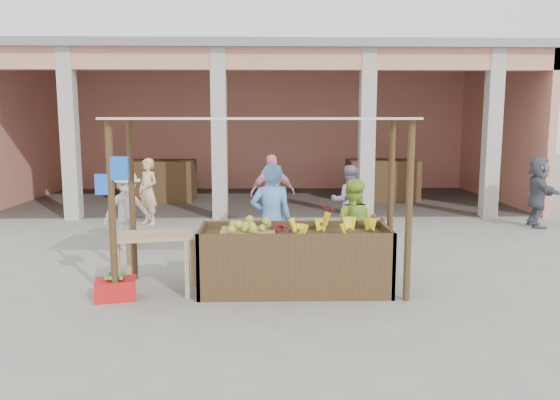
{
  "coord_description": "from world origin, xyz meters",
  "views": [
    {
      "loc": [
        0.12,
        -7.33,
        2.35
      ],
      "look_at": [
        0.33,
        1.2,
        1.1
      ],
      "focal_mm": 35.0,
      "sensor_mm": 36.0,
      "label": 1
    }
  ],
  "objects_px": {
    "fruit_stall": "(295,262)",
    "vendor_blue": "(271,216)",
    "motorcycle": "(303,231)",
    "vendor_green": "(352,225)",
    "side_table": "(156,244)",
    "red_crate": "(116,289)"
  },
  "relations": [
    {
      "from": "side_table",
      "to": "vendor_green",
      "type": "xyz_separation_m",
      "value": [
        2.8,
        0.79,
        0.1
      ]
    },
    {
      "from": "motorcycle",
      "to": "vendor_blue",
      "type": "bearing_deg",
      "value": 139.16
    },
    {
      "from": "red_crate",
      "to": "vendor_green",
      "type": "xyz_separation_m",
      "value": [
        3.3,
        1.09,
        0.64
      ]
    },
    {
      "from": "vendor_blue",
      "to": "vendor_green",
      "type": "height_order",
      "value": "vendor_blue"
    },
    {
      "from": "side_table",
      "to": "motorcycle",
      "type": "xyz_separation_m",
      "value": [
        2.14,
        1.96,
        -0.23
      ]
    },
    {
      "from": "vendor_green",
      "to": "motorcycle",
      "type": "xyz_separation_m",
      "value": [
        -0.66,
        1.18,
        -0.33
      ]
    },
    {
      "from": "side_table",
      "to": "red_crate",
      "type": "distance_m",
      "value": 0.79
    },
    {
      "from": "side_table",
      "to": "motorcycle",
      "type": "height_order",
      "value": "motorcycle"
    },
    {
      "from": "side_table",
      "to": "motorcycle",
      "type": "relative_size",
      "value": 0.65
    },
    {
      "from": "fruit_stall",
      "to": "vendor_blue",
      "type": "xyz_separation_m",
      "value": [
        -0.31,
        0.75,
        0.52
      ]
    },
    {
      "from": "fruit_stall",
      "to": "vendor_blue",
      "type": "distance_m",
      "value": 0.96
    },
    {
      "from": "side_table",
      "to": "motorcycle",
      "type": "distance_m",
      "value": 2.92
    },
    {
      "from": "fruit_stall",
      "to": "vendor_green",
      "type": "bearing_deg",
      "value": 40.35
    },
    {
      "from": "fruit_stall",
      "to": "side_table",
      "type": "height_order",
      "value": "side_table"
    },
    {
      "from": "vendor_blue",
      "to": "red_crate",
      "type": "bearing_deg",
      "value": 19.49
    },
    {
      "from": "fruit_stall",
      "to": "motorcycle",
      "type": "distance_m",
      "value": 1.97
    },
    {
      "from": "motorcycle",
      "to": "fruit_stall",
      "type": "bearing_deg",
      "value": 157.03
    },
    {
      "from": "fruit_stall",
      "to": "vendor_green",
      "type": "height_order",
      "value": "vendor_green"
    },
    {
      "from": "fruit_stall",
      "to": "vendor_blue",
      "type": "height_order",
      "value": "vendor_blue"
    },
    {
      "from": "vendor_green",
      "to": "motorcycle",
      "type": "distance_m",
      "value": 1.39
    },
    {
      "from": "fruit_stall",
      "to": "vendor_blue",
      "type": "relative_size",
      "value": 1.42
    },
    {
      "from": "vendor_blue",
      "to": "fruit_stall",
      "type": "bearing_deg",
      "value": 105.23
    }
  ]
}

